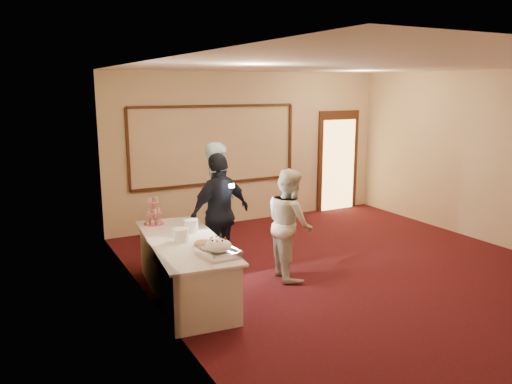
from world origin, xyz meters
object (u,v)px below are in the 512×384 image
plate_stack_b (191,226)px  pavlova_tray (218,248)px  cupcake_stand (154,214)px  plate_stack_a (181,235)px  woman (290,224)px  man (220,203)px  guest (220,213)px  buffet_table (185,268)px  tart (204,244)px

plate_stack_b → pavlova_tray: bearing=-92.8°
cupcake_stand → plate_stack_a: bearing=-86.2°
plate_stack_b → woman: (1.36, -0.35, -0.06)m
plate_stack_b → man: man is taller
guest → buffet_table: bearing=22.6°
tart → woman: bearing=12.4°
tart → plate_stack_b: bearing=82.9°
plate_stack_b → woman: bearing=-14.5°
tart → man: bearing=59.1°
plate_stack_b → woman: woman is taller
buffet_table → plate_stack_a: bearing=-145.2°
buffet_table → cupcake_stand: bearing=97.6°
plate_stack_b → guest: guest is taller
cupcake_stand → guest: guest is taller
buffet_table → plate_stack_a: (-0.06, -0.04, 0.47)m
plate_stack_b → cupcake_stand: bearing=117.7°
plate_stack_a → guest: guest is taller
guest → plate_stack_a: bearing=22.4°
buffet_table → guest: guest is taller
pavlova_tray → woman: (1.42, 0.70, -0.06)m
buffet_table → plate_stack_a: plate_stack_a is taller
plate_stack_a → guest: bearing=37.7°
pavlova_tray → woman: woman is taller
man → guest: bearing=172.5°
cupcake_stand → tart: size_ratio=1.58×
pavlova_tray → plate_stack_a: pavlova_tray is taller
plate_stack_a → plate_stack_b: 0.44m
cupcake_stand → woman: woman is taller
cupcake_stand → woman: 1.96m
plate_stack_b → tart: plate_stack_b is taller
man → guest: (-0.18, -0.43, -0.05)m
cupcake_stand → guest: bearing=-20.3°
man → plate_stack_b: bearing=149.4°
plate_stack_a → buffet_table: bearing=34.8°
plate_stack_a → man: (1.01, 1.07, 0.09)m
guest → tart: bearing=40.7°
pavlova_tray → tart: 0.39m
tart → man: (0.83, 1.39, 0.15)m
tart → cupcake_stand: bearing=100.7°
pavlova_tray → tart: bearing=94.7°
pavlova_tray → plate_stack_b: bearing=87.2°
plate_stack_b → woman: size_ratio=0.13×
guest → cupcake_stand: bearing=-35.6°
cupcake_stand → tart: bearing=-79.3°
woman → guest: guest is taller
cupcake_stand → man: man is taller
woman → guest: 1.03m
pavlova_tray → plate_stack_a: bearing=106.8°
woman → cupcake_stand: bearing=69.8°
man → cupcake_stand: bearing=110.5°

